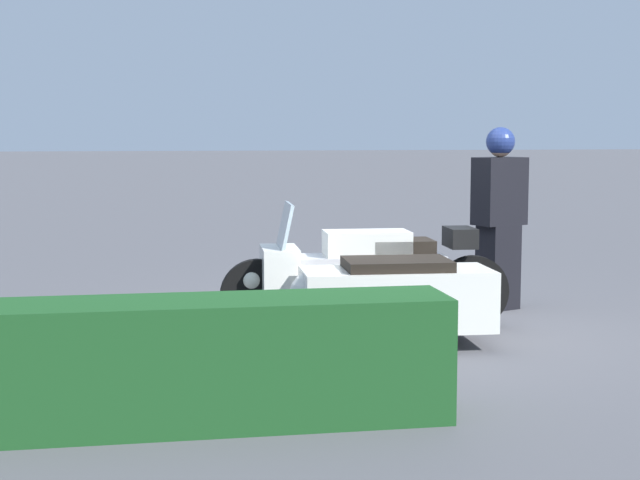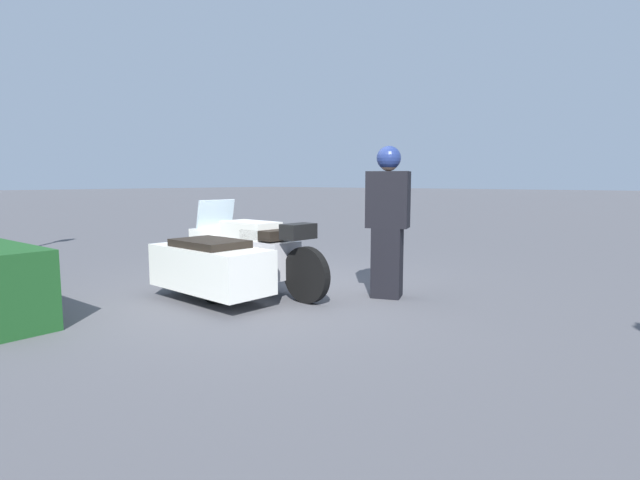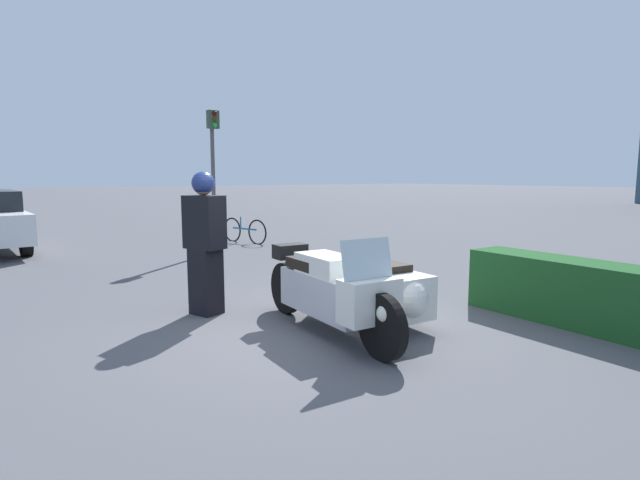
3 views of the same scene
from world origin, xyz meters
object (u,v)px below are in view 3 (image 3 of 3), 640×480
Objects in this scene: traffic_light_far at (213,160)px; bicycle_parked at (244,231)px; police_motorcycle at (357,289)px; officer_rider at (205,240)px; hedge_bush_curbside at (632,304)px.

traffic_light_far reaches higher than bicycle_parked.
police_motorcycle is 1.66× the size of bicycle_parked.
officer_rider is 5.02m from hedge_bush_curbside.
officer_rider is 1.15× the size of bicycle_parked.
bicycle_parked is at bearing 166.14° from police_motorcycle.
traffic_light_far is (-6.40, 0.95, 1.67)m from police_motorcycle.
hedge_bush_curbside is 2.46× the size of bicycle_parked.
traffic_light_far is 2.04× the size of bicycle_parked.
police_motorcycle is 7.91m from bicycle_parked.
officer_rider is at bearing -31.52° from traffic_light_far.
traffic_light_far reaches higher than officer_rider.
hedge_bush_curbside is (3.60, 3.45, -0.58)m from officer_rider.
hedge_bush_curbside is 1.21× the size of traffic_light_far.
police_motorcycle is 0.82× the size of traffic_light_far.
bicycle_parked is (-5.99, 3.48, -0.65)m from officer_rider.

